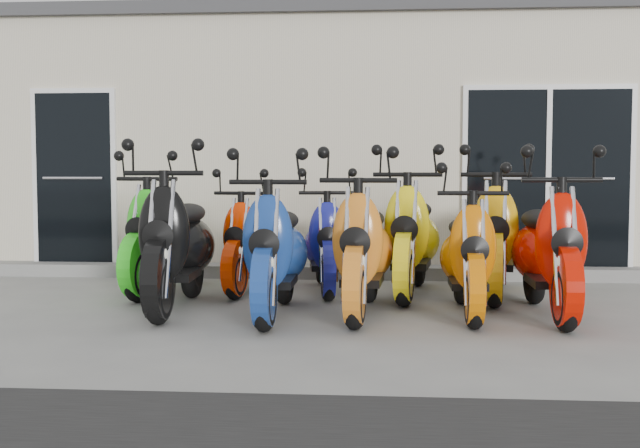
# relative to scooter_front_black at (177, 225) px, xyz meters

# --- Properties ---
(ground) EXTENTS (80.00, 80.00, 0.00)m
(ground) POSITION_rel_scooter_front_black_xyz_m (1.26, 0.28, -0.79)
(ground) COLOR gray
(ground) RESTS_ON ground
(building) EXTENTS (14.00, 6.00, 3.20)m
(building) POSITION_rel_scooter_front_black_xyz_m (1.26, 5.48, 0.81)
(building) COLOR beige
(building) RESTS_ON ground
(roof_cap) EXTENTS (14.20, 6.20, 0.16)m
(roof_cap) POSITION_rel_scooter_front_black_xyz_m (1.26, 5.48, 2.49)
(roof_cap) COLOR #3F3F42
(roof_cap) RESTS_ON building
(front_step) EXTENTS (14.00, 0.40, 0.15)m
(front_step) POSITION_rel_scooter_front_black_xyz_m (1.26, 2.30, -0.72)
(front_step) COLOR gray
(front_step) RESTS_ON ground
(door_left) EXTENTS (1.07, 0.08, 2.22)m
(door_left) POSITION_rel_scooter_front_black_xyz_m (-1.94, 2.45, 0.47)
(door_left) COLOR black
(door_left) RESTS_ON front_step
(door_right) EXTENTS (2.02, 0.08, 2.22)m
(door_right) POSITION_rel_scooter_front_black_xyz_m (3.86, 2.45, 0.47)
(door_right) COLOR black
(door_right) RESTS_ON front_step
(scooter_front_black) EXTENTS (0.86, 2.17, 1.58)m
(scooter_front_black) POSITION_rel_scooter_front_black_xyz_m (0.00, 0.00, 0.00)
(scooter_front_black) COLOR black
(scooter_front_black) RESTS_ON ground
(scooter_front_blue) EXTENTS (0.74, 2.03, 1.50)m
(scooter_front_blue) POSITION_rel_scooter_front_black_xyz_m (0.96, -0.26, -0.04)
(scooter_front_blue) COLOR navy
(scooter_front_blue) RESTS_ON ground
(scooter_front_orange_a) EXTENTS (0.88, 2.09, 1.51)m
(scooter_front_orange_a) POSITION_rel_scooter_front_black_xyz_m (1.73, -0.11, -0.04)
(scooter_front_orange_a) COLOR orange
(scooter_front_orange_a) RESTS_ON ground
(scooter_front_orange_b) EXTENTS (0.70, 1.87, 1.38)m
(scooter_front_orange_b) POSITION_rel_scooter_front_black_xyz_m (2.67, -0.08, -0.10)
(scooter_front_orange_b) COLOR #D86803
(scooter_front_orange_b) RESTS_ON ground
(scooter_front_red) EXTENTS (0.75, 2.06, 1.52)m
(scooter_front_red) POSITION_rel_scooter_front_black_xyz_m (3.38, -0.07, -0.03)
(scooter_front_red) COLOR #CA0F00
(scooter_front_red) RESTS_ON ground
(scooter_back_green) EXTENTS (1.03, 2.12, 1.50)m
(scooter_back_green) POSITION_rel_scooter_front_black_xyz_m (-0.39, 1.06, -0.04)
(scooter_back_green) COLOR #2DE41E
(scooter_back_green) RESTS_ON ground
(scooter_back_red) EXTENTS (0.89, 1.86, 1.32)m
(scooter_back_red) POSITION_rel_scooter_front_black_xyz_m (0.52, 1.18, -0.13)
(scooter_back_red) COLOR red
(scooter_back_red) RESTS_ON ground
(scooter_back_blue) EXTENTS (0.88, 1.87, 1.33)m
(scooter_back_blue) POSITION_rel_scooter_front_black_xyz_m (1.29, 1.18, -0.13)
(scooter_back_blue) COLOR navy
(scooter_back_blue) RESTS_ON ground
(scooter_back_yellow) EXTENTS (1.05, 2.20, 1.56)m
(scooter_back_yellow) POSITION_rel_scooter_front_black_xyz_m (2.21, 1.02, -0.01)
(scooter_back_yellow) COLOR yellow
(scooter_back_yellow) RESTS_ON ground
(scooter_back_extra) EXTENTS (1.05, 2.20, 1.56)m
(scooter_back_extra) POSITION_rel_scooter_front_black_xyz_m (3.06, 1.02, -0.01)
(scooter_back_extra) COLOR #FFB20D
(scooter_back_extra) RESTS_ON ground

